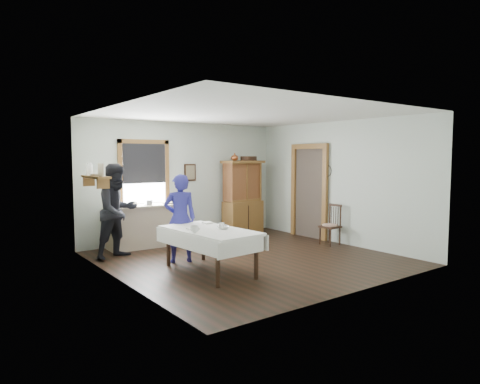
# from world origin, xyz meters

# --- Properties ---
(room) EXTENTS (5.01, 5.01, 2.70)m
(room) POSITION_xyz_m (0.00, 0.00, 1.35)
(room) COLOR black
(room) RESTS_ON ground
(window) EXTENTS (1.18, 0.07, 1.48)m
(window) POSITION_xyz_m (-1.00, 2.46, 1.62)
(window) COLOR white
(window) RESTS_ON room
(doorway) EXTENTS (0.09, 1.14, 2.22)m
(doorway) POSITION_xyz_m (2.46, 0.85, 1.16)
(doorway) COLOR #493D34
(doorway) RESTS_ON room
(wall_shelf) EXTENTS (0.24, 1.00, 0.44)m
(wall_shelf) POSITION_xyz_m (-2.37, 1.54, 1.57)
(wall_shelf) COLOR olive
(wall_shelf) RESTS_ON room
(framed_picture) EXTENTS (0.30, 0.04, 0.40)m
(framed_picture) POSITION_xyz_m (0.15, 2.46, 1.55)
(framed_picture) COLOR #351D12
(framed_picture) RESTS_ON room
(rug_beater) EXTENTS (0.01, 0.27, 0.27)m
(rug_beater) POSITION_xyz_m (2.45, 0.30, 1.72)
(rug_beater) COLOR black
(rug_beater) RESTS_ON room
(work_counter) EXTENTS (1.60, 0.65, 0.90)m
(work_counter) POSITION_xyz_m (-1.15, 2.14, 0.45)
(work_counter) COLOR tan
(work_counter) RESTS_ON room
(china_hutch) EXTENTS (1.10, 0.57, 1.82)m
(china_hutch) POSITION_xyz_m (1.49, 2.19, 0.91)
(china_hutch) COLOR olive
(china_hutch) RESTS_ON room
(dining_table) EXTENTS (1.09, 1.87, 0.72)m
(dining_table) POSITION_xyz_m (-1.12, -0.37, 0.36)
(dining_table) COLOR white
(dining_table) RESTS_ON room
(spindle_chair) EXTENTS (0.43, 0.43, 0.89)m
(spindle_chair) POSITION_xyz_m (2.18, -0.05, 0.44)
(spindle_chair) COLOR #351D12
(spindle_chair) RESTS_ON room
(pail) EXTENTS (0.38, 0.38, 0.31)m
(pail) POSITION_xyz_m (0.56, 1.74, 0.15)
(pail) COLOR #979B9F
(pail) RESTS_ON room
(wicker_basket) EXTENTS (0.33, 0.24, 0.19)m
(wicker_basket) POSITION_xyz_m (0.96, 1.76, 0.10)
(wicker_basket) COLOR tan
(wicker_basket) RESTS_ON room
(woman_blue) EXTENTS (0.63, 0.52, 1.49)m
(woman_blue) POSITION_xyz_m (-1.18, 0.53, 0.74)
(woman_blue) COLOR navy
(woman_blue) RESTS_ON room
(figure_dark) EXTENTS (0.96, 0.84, 1.66)m
(figure_dark) POSITION_xyz_m (-1.96, 1.53, 0.83)
(figure_dark) COLOR black
(figure_dark) RESTS_ON room
(table_cup_a) EXTENTS (0.16, 0.16, 0.11)m
(table_cup_a) POSITION_xyz_m (-1.46, -0.47, 0.77)
(table_cup_a) COLOR white
(table_cup_a) RESTS_ON dining_table
(table_cup_b) EXTENTS (0.13, 0.13, 0.09)m
(table_cup_b) POSITION_xyz_m (-0.91, -0.42, 0.77)
(table_cup_b) COLOR white
(table_cup_b) RESTS_ON dining_table
(table_bowl) EXTENTS (0.26, 0.26, 0.06)m
(table_bowl) POSITION_xyz_m (-0.92, -0.48, 0.75)
(table_bowl) COLOR white
(table_bowl) RESTS_ON dining_table
(counter_book) EXTENTS (0.19, 0.25, 0.02)m
(counter_book) POSITION_xyz_m (-0.73, 2.09, 0.91)
(counter_book) COLOR #7B6E52
(counter_book) RESTS_ON work_counter
(counter_bowl) EXTENTS (0.26, 0.26, 0.07)m
(counter_bowl) POSITION_xyz_m (-1.37, 2.23, 0.94)
(counter_bowl) COLOR white
(counter_bowl) RESTS_ON work_counter
(shelf_bowl) EXTENTS (0.22, 0.22, 0.05)m
(shelf_bowl) POSITION_xyz_m (-2.37, 1.55, 1.60)
(shelf_bowl) COLOR white
(shelf_bowl) RESTS_ON wall_shelf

